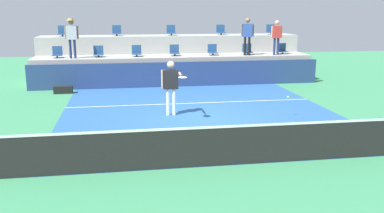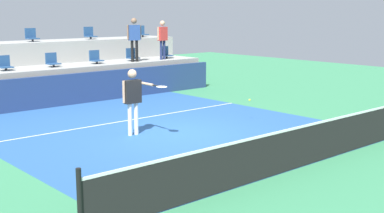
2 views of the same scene
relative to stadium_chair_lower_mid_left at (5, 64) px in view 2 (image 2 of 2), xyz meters
name	(u,v)px [view 2 (image 2 of 2)]	position (x,y,z in m)	size (l,w,h in m)	color
ground_plane	(179,135)	(1.79, -7.23, -1.46)	(40.00, 40.00, 0.00)	#388456
court_inner_paint	(156,128)	(1.79, -6.23, -1.46)	(9.00, 10.00, 0.01)	#285693
court_service_line	(128,120)	(1.79, -4.83, -1.46)	(9.00, 0.06, 0.00)	white
tennis_net	(300,145)	(1.79, -11.23, -0.97)	(10.48, 0.08, 1.07)	black
sponsor_backboard	(70,89)	(1.79, -1.23, -0.91)	(13.00, 0.16, 1.10)	navy
seating_tier_lower	(53,83)	(1.79, 0.07, -0.84)	(13.00, 1.80, 1.25)	#9E9E99
seating_tier_upper	(32,68)	(1.79, 1.87, -0.41)	(13.00, 1.80, 2.10)	#9E9E99
stadium_chair_lower_mid_left	(5,64)	(0.00, 0.00, 0.00)	(0.44, 0.40, 0.52)	#2D2D33
stadium_chair_lower_center	(52,61)	(1.77, 0.00, 0.00)	(0.44, 0.40, 0.52)	#2D2D33
stadium_chair_lower_mid_right	(96,58)	(3.60, 0.00, 0.00)	(0.44, 0.40, 0.52)	#2D2D33
stadium_chair_lower_right	(132,56)	(5.32, 0.00, 0.00)	(0.44, 0.40, 0.52)	#2D2D33
stadium_chair_lower_far_right	(166,53)	(7.10, 0.00, 0.00)	(0.44, 0.40, 0.52)	#2D2D33
stadium_chair_upper_center	(32,36)	(1.83, 1.80, 0.85)	(0.44, 0.40, 0.52)	#2D2D33
stadium_chair_upper_right	(90,34)	(4.42, 1.80, 0.85)	(0.44, 0.40, 0.52)	#2D2D33
stadium_chair_upper_far_right	(142,32)	(7.13, 1.80, 0.85)	(0.44, 0.40, 0.52)	#2D2D33
tennis_player	(134,95)	(0.85, -6.50, -0.37)	(0.69, 1.22, 1.77)	white
spectator_leaning_on_rail	(134,35)	(5.19, -0.38, 0.85)	(0.61, 0.28, 1.76)	black
spectator_in_grey	(163,36)	(6.64, -0.38, 0.76)	(0.58, 0.24, 1.63)	navy
tennis_ball	(250,100)	(4.49, -7.34, -0.82)	(0.07, 0.07, 0.07)	#CCE033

